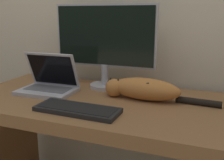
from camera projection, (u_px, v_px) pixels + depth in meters
desk at (104, 128)px, 1.37m from camera, size 1.45×0.68×0.76m
monitor at (105, 42)px, 1.48m from camera, size 0.60×0.17×0.48m
laptop at (49, 84)px, 1.45m from camera, size 0.31×0.22×0.22m
external_keyboard at (77, 109)px, 1.17m from camera, size 0.39×0.15×0.02m
cat at (143, 89)px, 1.32m from camera, size 0.58×0.16×0.11m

